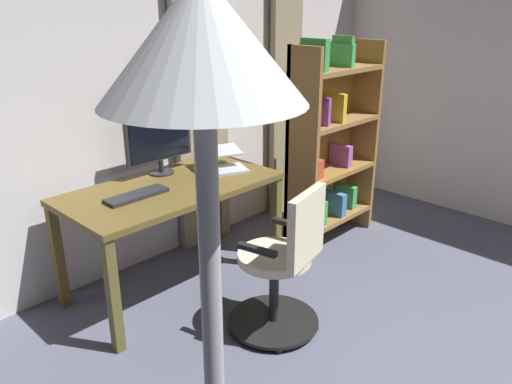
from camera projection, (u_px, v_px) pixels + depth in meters
back_room_partition at (163, 91)px, 3.72m from camera, size 4.83×0.10×2.55m
curtain_left_panel at (285, 100)px, 4.58m from camera, size 0.36×0.06×2.11m
curtain_right_panel at (202, 117)px, 3.91m from camera, size 0.50×0.06×2.11m
desk at (172, 198)px, 3.37m from camera, size 1.44×0.74×0.76m
office_chair at (283, 268)px, 2.96m from camera, size 0.56×0.56×0.94m
computer_monitor at (159, 138)px, 3.47m from camera, size 0.53×0.18×0.45m
computer_keyboard at (137, 195)px, 3.13m from camera, size 0.41×0.13×0.02m
laptop at (222, 163)px, 3.61m from camera, size 0.41×0.41×0.14m
computer_mouse at (202, 161)px, 3.76m from camera, size 0.06×0.10×0.04m
bookshelf at (328, 144)px, 4.05m from camera, size 0.85×0.30×1.66m
floor_lamp at (212, 323)px, 0.71m from camera, size 0.28×0.28×1.94m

